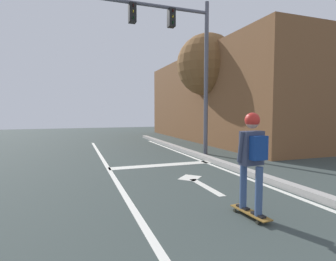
{
  "coord_description": "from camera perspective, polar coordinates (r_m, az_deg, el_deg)",
  "views": [
    {
      "loc": [
        -0.97,
        1.5,
        1.64
      ],
      "look_at": [
        1.1,
        7.31,
        1.21
      ],
      "focal_mm": 28.31,
      "sensor_mm": 36.0,
      "label": 1
    }
  ],
  "objects": [
    {
      "name": "skater",
      "position": [
        4.26,
        17.72,
        -4.17
      ],
      "size": [
        0.43,
        0.59,
        1.55
      ],
      "color": "#364D79",
      "rests_on": "skateboard"
    },
    {
      "name": "lane_arrow_head",
      "position": [
        6.73,
        4.74,
        -10.08
      ],
      "size": [
        0.71,
        0.71,
        0.01
      ],
      "primitive_type": "cube",
      "rotation": [
        0.0,
        0.0,
        0.79
      ],
      "color": "silver",
      "rests_on": "ground"
    },
    {
      "name": "curb_strip",
      "position": [
        6.39,
        23.47,
        -10.54
      ],
      "size": [
        0.24,
        24.0,
        0.14
      ],
      "primitive_type": "cube",
      "color": "#A8A49D",
      "rests_on": "ground"
    },
    {
      "name": "building_block",
      "position": [
        17.57,
        18.61,
        6.36
      ],
      "size": [
        9.35,
        13.53,
        4.86
      ],
      "primitive_type": "cube",
      "color": "brown",
      "rests_on": "ground"
    },
    {
      "name": "roadside_tree",
      "position": [
        13.69,
        8.49,
        13.73
      ],
      "size": [
        3.06,
        3.06,
        5.51
      ],
      "color": "brown",
      "rests_on": "ground"
    },
    {
      "name": "lane_line_center",
      "position": [
        4.87,
        -7.98,
        -15.64
      ],
      "size": [
        0.12,
        20.0,
        0.01
      ],
      "primitive_type": "cube",
      "color": "silver",
      "rests_on": "ground"
    },
    {
      "name": "traffic_signal_mast",
      "position": [
        10.19,
        2.67,
        17.55
      ],
      "size": [
        4.36,
        0.34,
        5.78
      ],
      "color": "#555663",
      "rests_on": "ground"
    },
    {
      "name": "lane_line_curbside",
      "position": [
        6.24,
        21.74,
        -11.47
      ],
      "size": [
        0.12,
        20.0,
        0.01
      ],
      "primitive_type": "cube",
      "color": "silver",
      "rests_on": "ground"
    },
    {
      "name": "skateboard",
      "position": [
        4.51,
        17.28,
        -16.55
      ],
      "size": [
        0.25,
        0.77,
        0.08
      ],
      "color": "olive",
      "rests_on": "ground"
    },
    {
      "name": "stop_bar",
      "position": [
        8.24,
        -1.3,
        -7.45
      ],
      "size": [
        3.25,
        0.4,
        0.01
      ],
      "primitive_type": "cube",
      "color": "silver",
      "rests_on": "ground"
    },
    {
      "name": "lane_arrow_stem",
      "position": [
        5.99,
        8.16,
        -11.88
      ],
      "size": [
        0.16,
        1.4,
        0.01
      ],
      "primitive_type": "cube",
      "color": "silver",
      "rests_on": "ground"
    }
  ]
}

